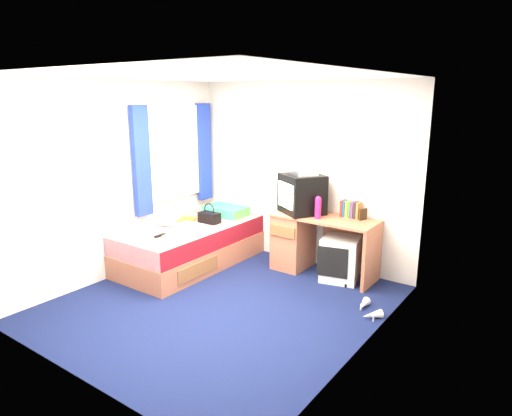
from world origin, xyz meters
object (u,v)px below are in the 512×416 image
Objects in this scene: water_bottle at (165,224)px; remote_control at (160,235)px; pink_water_bottle at (318,209)px; pillow at (226,211)px; storage_cube at (340,259)px; handbag at (209,217)px; towel at (187,229)px; magazine at (187,220)px; white_heels at (368,310)px; desk at (306,239)px; crt_tv at (302,194)px; bed at (191,245)px; vcr at (303,172)px; colour_swatch_fan at (165,236)px; aerosol_can at (324,207)px; picture_frame at (363,214)px.

remote_control is at bearing -52.41° from water_bottle.
pink_water_bottle reaches higher than remote_control.
pillow is 1.25m from remote_control.
handbag reaches higher than storage_cube.
storage_cube is 2.29m from water_bottle.
towel is (0.14, -0.94, -0.01)m from pillow.
pink_water_bottle is at bearing 31.94° from towel.
magazine is 2.76m from white_heels.
white_heels is (2.46, 0.58, -0.51)m from remote_control.
desk is 1.32m from handbag.
crt_tv is 1.71m from white_heels.
handbag is (0.07, -0.44, 0.01)m from pillow.
vcr is at bearing 30.36° from bed.
remote_control reaches higher than colour_swatch_fan.
vcr is at bearing 32.82° from water_bottle.
pink_water_bottle reaches higher than pillow.
desk is at bearing 40.63° from towel.
handbag reaches higher than white_heels.
pillow is at bearing 164.70° from white_heels.
aerosol_can reaches higher than storage_cube.
crt_tv is 1.64× the size of white_heels.
vcr is at bearing 23.91° from handbag.
handbag is at bearing -179.63° from storage_cube.
pillow is at bearing 86.20° from bed.
pillow is 1.28m from crt_tv.
bed is at bearing -114.75° from handbag.
pink_water_bottle is 0.87× the size of magazine.
aerosol_can is at bearing 142.23° from storage_cube.
bed is at bearing 44.27° from water_bottle.
magazine is (-2.07, -0.51, 0.28)m from storage_cube.
water_bottle is at bearing -125.49° from handbag.
desk is 4.32× the size of towel.
towel is (-1.07, -0.98, -0.41)m from crt_tv.
handbag is (-1.92, -0.61, -0.20)m from picture_frame.
picture_frame is at bearing 45.88° from vcr.
aerosol_can is (0.28, 0.08, -0.43)m from vcr.
colour_swatch_fan is (-0.09, -0.30, -0.04)m from towel.
picture_frame reaches higher than storage_cube.
pillow is 0.46× the size of desk.
pink_water_bottle is 0.22m from aerosol_can.
handbag reaches higher than colour_swatch_fan.
colour_swatch_fan is (-1.16, -1.28, -0.45)m from crt_tv.
remote_control reaches higher than bed.
colour_swatch_fan is at bearing -166.73° from white_heels.
remote_control is (-1.30, -1.30, 0.14)m from desk.
vcr is 0.93× the size of white_heels.
remote_control is at bearing -142.65° from pink_water_bottle.
storage_cube is at bearing 13.72° from magazine.
crt_tv is 2.32× the size of handbag.
desk is 8.12× the size of remote_control.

